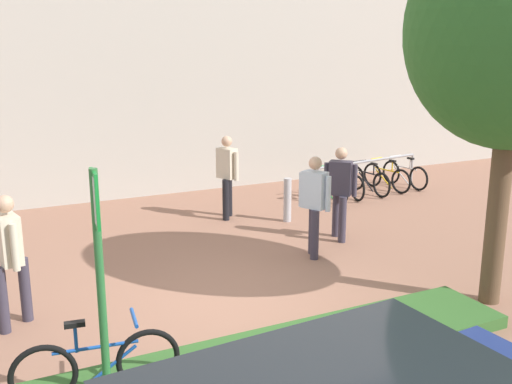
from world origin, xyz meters
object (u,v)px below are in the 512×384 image
(parking_sign_post, at_px, (99,256))
(bollard_steel, at_px, (287,200))
(bike_at_sign, at_px, (97,365))
(person_suited_dark, at_px, (340,187))
(bike_rack_cluster, at_px, (368,179))
(person_shirt_white, at_px, (227,172))
(person_casual_tan, at_px, (314,200))
(person_shirt_blue, at_px, (10,253))

(parking_sign_post, xyz_separation_m, bollard_steel, (4.72, 4.84, -1.12))
(bike_at_sign, height_order, person_suited_dark, person_suited_dark)
(bollard_steel, bearing_deg, bike_rack_cluster, 22.85)
(person_shirt_white, distance_m, person_casual_tan, 2.81)
(parking_sign_post, bearing_deg, person_casual_tan, 34.51)
(bike_at_sign, distance_m, person_shirt_blue, 2.23)
(bike_rack_cluster, distance_m, bollard_steel, 3.18)
(bike_rack_cluster, bearing_deg, person_shirt_blue, -155.32)
(bollard_steel, relative_size, person_shirt_white, 0.52)
(bike_at_sign, distance_m, person_casual_tan, 4.95)
(parking_sign_post, xyz_separation_m, person_shirt_white, (3.73, 5.61, -0.59))
(bike_rack_cluster, xyz_separation_m, person_shirt_blue, (-8.31, -3.82, 0.64))
(person_casual_tan, bearing_deg, person_suited_dark, 32.75)
(parking_sign_post, distance_m, person_shirt_blue, 2.42)
(bike_at_sign, distance_m, bollard_steel, 6.65)
(parking_sign_post, distance_m, bike_rack_cluster, 9.84)
(bike_at_sign, bearing_deg, bike_rack_cluster, 37.31)
(bike_rack_cluster, relative_size, person_shirt_white, 1.85)
(bike_rack_cluster, height_order, person_casual_tan, person_casual_tan)
(parking_sign_post, height_order, person_shirt_blue, parking_sign_post)
(bike_rack_cluster, xyz_separation_m, person_suited_dark, (-2.64, -2.67, 0.64))
(bike_at_sign, xyz_separation_m, person_casual_tan, (4.15, 2.62, 0.63))
(bike_at_sign, height_order, person_shirt_white, person_shirt_white)
(parking_sign_post, bearing_deg, person_suited_dark, 34.20)
(person_shirt_white, bearing_deg, person_shirt_blue, -142.59)
(parking_sign_post, relative_size, person_shirt_blue, 1.39)
(bike_at_sign, distance_m, person_shirt_white, 6.62)
(parking_sign_post, relative_size, person_casual_tan, 1.39)
(parking_sign_post, distance_m, bollard_steel, 6.85)
(person_shirt_blue, relative_size, person_suited_dark, 1.00)
(bollard_steel, distance_m, person_shirt_blue, 5.99)
(bike_at_sign, height_order, person_shirt_blue, person_shirt_blue)
(bike_rack_cluster, height_order, person_suited_dark, person_suited_dark)
(bike_rack_cluster, bearing_deg, person_casual_tan, -137.51)
(bike_at_sign, height_order, bike_rack_cluster, bike_at_sign)
(bike_rack_cluster, height_order, person_shirt_white, person_shirt_white)
(person_shirt_blue, distance_m, person_suited_dark, 5.79)
(parking_sign_post, height_order, bollard_steel, parking_sign_post)
(person_shirt_white, bearing_deg, parking_sign_post, -123.62)
(bike_at_sign, bearing_deg, person_casual_tan, 32.23)
(person_casual_tan, bearing_deg, bollard_steel, 72.91)
(person_casual_tan, bearing_deg, parking_sign_post, -145.49)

